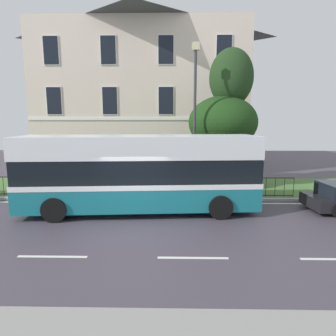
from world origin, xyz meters
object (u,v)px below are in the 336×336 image
(street_lamp_post, at_px, (195,110))
(single_decker_bus, at_px, (140,172))
(georgian_townhouse, at_px, (145,93))
(litter_bin, at_px, (43,182))
(evergreen_tree, at_px, (224,133))

(street_lamp_post, bearing_deg, single_decker_bus, -131.08)
(single_decker_bus, bearing_deg, georgian_townhouse, 90.18)
(georgian_townhouse, relative_size, single_decker_bus, 1.58)
(georgian_townhouse, height_order, single_decker_bus, georgian_townhouse)
(georgian_townhouse, xyz_separation_m, street_lamp_post, (3.49, -10.61, -1.89))
(single_decker_bus, xyz_separation_m, street_lamp_post, (2.48, 2.85, 2.66))
(single_decker_bus, relative_size, street_lamp_post, 1.33)
(litter_bin, bearing_deg, georgian_townhouse, 67.52)
(evergreen_tree, relative_size, single_decker_bus, 0.81)
(georgian_townhouse, relative_size, litter_bin, 14.22)
(georgian_townhouse, xyz_separation_m, evergreen_tree, (5.30, -8.76, -3.10))
(evergreen_tree, bearing_deg, single_decker_bus, -132.42)
(georgian_townhouse, distance_m, litter_bin, 12.85)
(street_lamp_post, relative_size, litter_bin, 6.81)
(single_decker_bus, relative_size, litter_bin, 9.03)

